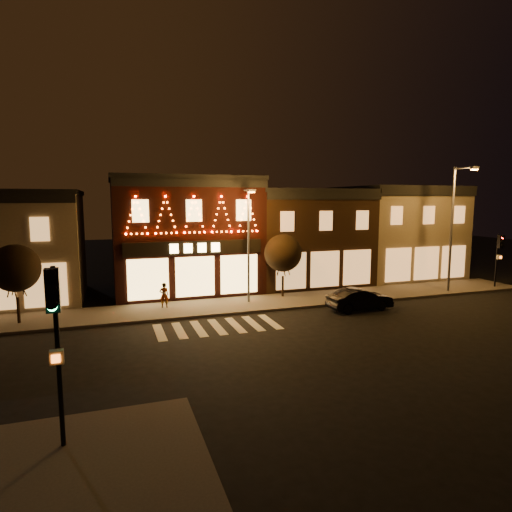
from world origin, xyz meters
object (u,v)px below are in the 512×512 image
traffic_signal_near (55,323)px  pedestrian (164,295)px  streetlamp_mid (249,237)px  dark_sedan (360,299)px

traffic_signal_near → pedestrian: traffic_signal_near is taller
pedestrian → streetlamp_mid: bearing=-179.7°
dark_sedan → streetlamp_mid: bearing=58.4°
streetlamp_mid → dark_sedan: 7.84m
dark_sedan → traffic_signal_near: bearing=122.2°
traffic_signal_near → dark_sedan: size_ratio=1.20×
streetlamp_mid → pedestrian: 6.34m
traffic_signal_near → dark_sedan: bearing=30.8°
pedestrian → dark_sedan: bearing=166.0°
pedestrian → traffic_signal_near: bearing=78.0°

